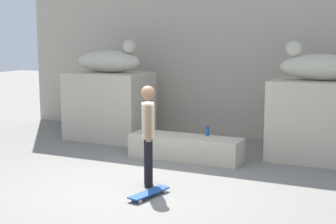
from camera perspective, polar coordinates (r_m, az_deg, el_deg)
ground_plane at (r=8.20m, az=-3.79°, el=-8.76°), size 40.00×40.00×0.00m
facade_wall at (r=12.29m, az=7.18°, el=10.51°), size 11.34×0.60×5.67m
pedestal_left at (r=11.89m, az=-6.78°, el=0.72°), size 1.89×1.26×1.59m
pedestal_right at (r=10.24m, az=17.05°, el=-0.96°), size 1.89×1.26×1.59m
statue_reclining_left at (r=11.77m, az=-6.72°, el=5.93°), size 1.64×0.69×0.78m
statue_reclining_right at (r=10.11m, az=17.12°, el=5.10°), size 1.62×0.63×0.78m
ledge_block at (r=9.96m, az=2.02°, el=-4.13°), size 2.29×0.64×0.47m
skater at (r=8.10m, az=-2.32°, el=-2.22°), size 0.35×0.48×1.67m
skateboard at (r=7.75m, az=-2.19°, el=-9.31°), size 0.37×0.82×0.08m
bottle_brown at (r=10.20m, az=-2.90°, el=-1.76°), size 0.07×0.07×0.30m
bottle_blue at (r=9.94m, az=4.57°, el=-2.18°), size 0.07×0.07×0.26m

